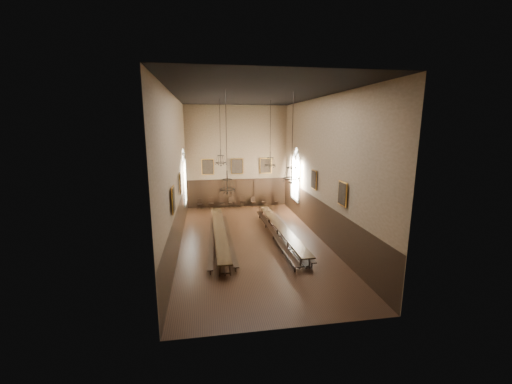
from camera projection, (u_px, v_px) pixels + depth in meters
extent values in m
cube|color=black|center=(252.00, 241.00, 20.12)|extent=(9.00, 18.00, 0.02)
cube|color=black|center=(251.00, 95.00, 18.26)|extent=(9.00, 18.00, 0.02)
cube|color=#7C644C|center=(237.00, 157.00, 27.90)|extent=(9.00, 0.02, 9.00)
cube|color=#7C644C|center=(290.00, 209.00, 10.49)|extent=(9.00, 0.02, 9.00)
cube|color=#7C644C|center=(176.00, 173.00, 18.49)|extent=(0.02, 18.00, 9.00)
cube|color=#7C644C|center=(322.00, 170.00, 19.89)|extent=(0.02, 18.00, 9.00)
cube|color=black|center=(219.00, 230.00, 19.81)|extent=(0.81, 10.47, 0.07)
cube|color=black|center=(281.00, 227.00, 20.51)|extent=(1.08, 10.42, 0.07)
cube|color=black|center=(212.00, 238.00, 19.51)|extent=(0.60, 9.10, 0.05)
cube|color=black|center=(229.00, 236.00, 19.81)|extent=(0.34, 9.11, 0.05)
cube|color=black|center=(273.00, 233.00, 20.33)|extent=(0.48, 10.41, 0.05)
cube|color=black|center=(291.00, 232.00, 20.50)|extent=(0.44, 9.53, 0.05)
cube|color=black|center=(200.00, 204.00, 27.80)|extent=(0.46, 0.46, 0.05)
cube|color=black|center=(199.00, 201.00, 27.91)|extent=(0.40, 0.10, 0.48)
cube|color=black|center=(211.00, 203.00, 27.96)|extent=(0.44, 0.44, 0.05)
cube|color=black|center=(211.00, 200.00, 28.09)|extent=(0.43, 0.05, 0.51)
cube|color=black|center=(222.00, 203.00, 27.99)|extent=(0.44, 0.44, 0.05)
cube|color=black|center=(222.00, 200.00, 28.12)|extent=(0.43, 0.05, 0.51)
cube|color=black|center=(231.00, 203.00, 28.12)|extent=(0.54, 0.54, 0.05)
cube|color=black|center=(231.00, 199.00, 28.26)|extent=(0.45, 0.14, 0.54)
cube|color=black|center=(243.00, 202.00, 28.38)|extent=(0.48, 0.48, 0.05)
cube|color=black|center=(242.00, 199.00, 28.51)|extent=(0.45, 0.07, 0.54)
cube|color=black|center=(253.00, 202.00, 28.51)|extent=(0.50, 0.50, 0.05)
cube|color=black|center=(253.00, 199.00, 28.63)|extent=(0.41, 0.15, 0.49)
cube|color=black|center=(264.00, 202.00, 28.64)|extent=(0.46, 0.46, 0.05)
cube|color=black|center=(264.00, 199.00, 28.76)|extent=(0.42, 0.09, 0.50)
cube|color=black|center=(277.00, 202.00, 28.85)|extent=(0.43, 0.43, 0.05)
cube|color=black|center=(276.00, 199.00, 28.96)|extent=(0.38, 0.09, 0.45)
cylinder|color=black|center=(220.00, 124.00, 21.21)|extent=(0.03, 0.03, 3.33)
torus|color=black|center=(221.00, 163.00, 21.75)|extent=(0.76, 0.76, 0.04)
torus|color=black|center=(221.00, 156.00, 21.65)|extent=(0.48, 0.48, 0.04)
cylinder|color=black|center=(221.00, 157.00, 21.67)|extent=(0.05, 0.05, 1.07)
cylinder|color=black|center=(270.00, 126.00, 21.71)|extent=(0.03, 0.03, 3.52)
torus|color=black|center=(270.00, 165.00, 22.28)|extent=(0.78, 0.78, 0.05)
torus|color=black|center=(270.00, 158.00, 22.17)|extent=(0.50, 0.50, 0.04)
cylinder|color=black|center=(270.00, 159.00, 22.19)|extent=(0.06, 0.06, 1.11)
cylinder|color=black|center=(226.00, 131.00, 15.60)|extent=(0.03, 0.03, 4.00)
torus|color=black|center=(227.00, 189.00, 16.22)|extent=(0.80, 0.80, 0.05)
torus|color=black|center=(227.00, 180.00, 16.12)|extent=(0.51, 0.51, 0.04)
cylinder|color=black|center=(227.00, 181.00, 16.13)|extent=(0.06, 0.06, 1.13)
cylinder|color=black|center=(293.00, 125.00, 16.69)|extent=(0.03, 0.03, 3.46)
torus|color=black|center=(291.00, 178.00, 17.28)|extent=(0.93, 0.93, 0.05)
torus|color=black|center=(292.00, 168.00, 17.16)|extent=(0.59, 0.59, 0.04)
cylinder|color=black|center=(292.00, 170.00, 17.18)|extent=(0.07, 0.07, 1.31)
cube|color=gold|center=(208.00, 167.00, 27.53)|extent=(1.10, 0.12, 1.40)
cube|color=black|center=(208.00, 167.00, 27.53)|extent=(0.98, 0.02, 1.28)
cube|color=gold|center=(237.00, 166.00, 27.94)|extent=(1.10, 0.12, 1.40)
cube|color=black|center=(237.00, 166.00, 27.94)|extent=(0.98, 0.02, 1.28)
cube|color=gold|center=(266.00, 166.00, 28.34)|extent=(1.10, 0.12, 1.40)
cube|color=black|center=(266.00, 166.00, 28.34)|extent=(0.98, 0.02, 1.28)
cube|color=gold|center=(180.00, 183.00, 19.64)|extent=(0.12, 1.00, 1.30)
cube|color=black|center=(180.00, 183.00, 19.64)|extent=(0.02, 0.88, 1.18)
cube|color=gold|center=(173.00, 200.00, 15.30)|extent=(0.12, 1.00, 1.30)
cube|color=black|center=(173.00, 200.00, 15.30)|extent=(0.02, 0.88, 1.18)
cube|color=gold|center=(314.00, 180.00, 21.00)|extent=(0.12, 1.00, 1.30)
cube|color=black|center=(314.00, 180.00, 21.00)|extent=(0.02, 0.88, 1.18)
cube|color=gold|center=(342.00, 194.00, 16.66)|extent=(0.12, 1.00, 1.30)
cube|color=black|center=(342.00, 194.00, 16.66)|extent=(0.02, 0.88, 1.18)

